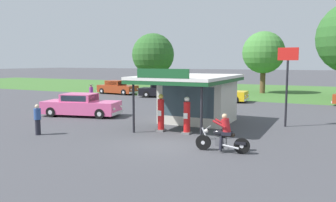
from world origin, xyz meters
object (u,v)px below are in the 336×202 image
Objects in this scene: motorcycle_with_rider at (223,136)px; featured_classic_sedan at (81,106)px; parked_car_back_row_centre at (165,90)px; bystander_standing_back_lot at (91,93)px; bystander_chatting_near_pumps at (38,119)px; bystander_strolling_foreground at (211,95)px; gas_pump_nearside at (161,114)px; parked_car_second_row_spare at (219,94)px; roadside_pole_sign at (287,73)px; parked_car_back_row_left at (117,88)px; gas_pump_offside at (187,117)px.

motorcycle_with_rider is 0.40× the size of featured_classic_sedan.
parked_car_back_row_centre is 8.26m from bystander_standing_back_lot.
bystander_chatting_near_pumps is (2.34, -18.97, 0.10)m from parked_car_back_row_centre.
bystander_strolling_foreground is (4.32, 14.12, 0.15)m from bystander_chatting_near_pumps.
parked_car_back_row_centre is (-7.48, 15.47, -0.20)m from gas_pump_nearside.
roadside_pole_sign is (7.15, -10.28, 2.35)m from parked_car_second_row_spare.
parked_car_back_row_left is 14.37m from bystander_strolling_foreground.
gas_pump_offside is 22.50m from parked_car_back_row_left.
gas_pump_nearside is 0.40× the size of parked_car_back_row_left.
gas_pump_nearside reaches higher than bystander_standing_back_lot.
roadside_pole_sign reaches higher than motorcycle_with_rider.
parked_car_back_row_left is (-6.52, 0.87, -0.00)m from parked_car_back_row_centre.
motorcycle_with_rider is at bearing -34.91° from bystander_standing_back_lot.
gas_pump_nearside reaches higher than featured_classic_sedan.
roadside_pole_sign is at bearing -12.79° from bystander_standing_back_lot.
bystander_standing_back_lot reaches higher than parked_car_back_row_centre.
bystander_chatting_near_pumps is 13.52m from roadside_pole_sign.
parked_car_back_row_left is 1.13× the size of roadside_pole_sign.
bystander_strolling_foreground is at bearing 110.64° from motorcycle_with_rider.
parked_car_back_row_centre is (-8.96, 15.47, -0.17)m from gas_pump_offside.
bystander_chatting_near_pumps is 14.76m from bystander_strolling_foreground.
roadside_pole_sign reaches higher than parked_car_second_row_spare.
gas_pump_nearside is 4.89m from motorcycle_with_rider.
gas_pump_nearside is at bearing 148.26° from motorcycle_with_rider.
bystander_standing_back_lot is (-12.48, 8.01, 0.02)m from gas_pump_offside.
bystander_chatting_near_pumps is at bearing -82.96° from parked_car_back_row_centre.
gas_pump_offside is at bearing -46.56° from parked_car_back_row_left.
gas_pump_offside reaches higher than parked_car_second_row_spare.
featured_classic_sedan is (-11.33, 4.72, 0.05)m from motorcycle_with_rider.
featured_classic_sedan is 15.74m from parked_car_back_row_left.
bystander_strolling_foreground reaches higher than bystander_chatting_near_pumps.
featured_classic_sedan is 13.32m from parked_car_back_row_centre.
featured_classic_sedan is at bearing 157.37° from motorcycle_with_rider.
featured_classic_sedan is at bearing -126.95° from bystander_strolling_foreground.
gas_pump_nearside is at bearing -84.46° from parked_car_second_row_spare.
motorcycle_with_rider reaches higher than parked_car_second_row_spare.
roadside_pole_sign is (16.75, -3.80, 2.16)m from bystander_standing_back_lot.
parked_car_back_row_centre is (-11.63, 18.04, 0.05)m from motorcycle_with_rider.
bystander_strolling_foreground is (10.19, 2.61, 0.06)m from bystander_standing_back_lot.
motorcycle_with_rider is (2.67, -2.57, -0.22)m from gas_pump_offside.
parked_car_second_row_spare is 3.39× the size of bystander_chatting_near_pumps.
bystander_strolling_foreground reaches higher than parked_car_back_row_left.
bystander_chatting_near_pumps is (8.86, -19.84, 0.10)m from parked_car_back_row_left.
bystander_strolling_foreground is (0.59, -3.87, 0.25)m from parked_car_second_row_spare.
motorcycle_with_rider is 7.36m from roadside_pole_sign.
motorcycle_with_rider is 0.39× the size of parked_car_back_row_centre.
motorcycle_with_rider is (4.15, -2.57, -0.25)m from gas_pump_nearside.
gas_pump_nearside is 10.65m from bystander_strolling_foreground.
roadside_pole_sign is (4.27, 4.21, 2.18)m from gas_pump_offside.
bystander_chatting_near_pumps is (-6.61, -3.50, -0.06)m from gas_pump_offside.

